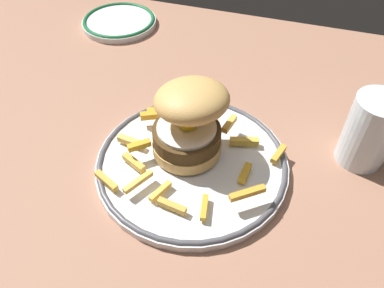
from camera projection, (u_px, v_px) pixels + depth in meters
The scene contains 6 objects.
ground_plane at pixel (161, 187), 54.15cm from camera, with size 145.20×99.26×4.00cm, color #996B53.
dinner_plate at pixel (192, 163), 53.64cm from camera, with size 26.97×26.97×1.60cm.
burger at pixel (189, 119), 50.76cm from camera, with size 14.35×14.34×11.25cm.
fries_pile at pixel (180, 150), 53.20cm from camera, with size 23.64×20.36×2.62cm.
water_glass at pixel (368, 135), 52.18cm from camera, with size 6.72×6.72×10.63cm.
side_plate at pixel (119, 22), 81.37cm from camera, with size 15.69×15.69×1.60cm.
Camera 1 is at (14.33, -30.15, 41.30)cm, focal length 35.65 mm.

